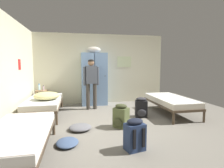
{
  "coord_description": "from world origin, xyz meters",
  "views": [
    {
      "loc": [
        -0.93,
        -4.37,
        1.46
      ],
      "look_at": [
        0.0,
        0.25,
        0.95
      ],
      "focal_mm": 29.45,
      "sensor_mm": 36.0,
      "label": 1
    }
  ],
  "objects_px": {
    "bed_right": "(170,101)",
    "person_traveler": "(91,79)",
    "clothes_pile_grey": "(80,127)",
    "bed_left_rear": "(44,102)",
    "lotion_bottle": "(44,88)",
    "clothes_pile_denim": "(67,142)",
    "shelf_unit": "(42,97)",
    "bedding_heap": "(47,96)",
    "backpack_navy": "(134,135)",
    "backpack_black": "(141,108)",
    "locker_bank": "(94,78)",
    "water_bottle": "(39,87)",
    "backpack_olive": "(121,116)",
    "bed_left_front": "(18,135)"
  },
  "relations": [
    {
      "from": "bed_right",
      "to": "person_traveler",
      "type": "distance_m",
      "value": 2.52
    },
    {
      "from": "clothes_pile_grey",
      "to": "bed_left_rear",
      "type": "bearing_deg",
      "value": 125.16
    },
    {
      "from": "lotion_bottle",
      "to": "bed_right",
      "type": "bearing_deg",
      "value": -23.35
    },
    {
      "from": "lotion_bottle",
      "to": "clothes_pile_denim",
      "type": "height_order",
      "value": "lotion_bottle"
    },
    {
      "from": "shelf_unit",
      "to": "bedding_heap",
      "type": "distance_m",
      "value": 1.37
    },
    {
      "from": "bed_right",
      "to": "lotion_bottle",
      "type": "bearing_deg",
      "value": 156.65
    },
    {
      "from": "bed_right",
      "to": "backpack_navy",
      "type": "relative_size",
      "value": 3.45
    },
    {
      "from": "person_traveler",
      "to": "backpack_navy",
      "type": "xyz_separation_m",
      "value": [
        0.46,
        -3.01,
        -0.71
      ]
    },
    {
      "from": "bed_right",
      "to": "lotion_bottle",
      "type": "xyz_separation_m",
      "value": [
        -3.8,
        1.64,
        0.27
      ]
    },
    {
      "from": "bedding_heap",
      "to": "backpack_black",
      "type": "xyz_separation_m",
      "value": [
        2.56,
        -0.53,
        -0.34
      ]
    },
    {
      "from": "locker_bank",
      "to": "water_bottle",
      "type": "distance_m",
      "value": 1.9
    },
    {
      "from": "water_bottle",
      "to": "lotion_bottle",
      "type": "xyz_separation_m",
      "value": [
        0.15,
        -0.06,
        -0.03
      ]
    },
    {
      "from": "lotion_bottle",
      "to": "clothes_pile_grey",
      "type": "bearing_deg",
      "value": -65.2
    },
    {
      "from": "person_traveler",
      "to": "water_bottle",
      "type": "relative_size",
      "value": 6.93
    },
    {
      "from": "bed_right",
      "to": "backpack_navy",
      "type": "bearing_deg",
      "value": -131.6
    },
    {
      "from": "bed_left_rear",
      "to": "bedding_heap",
      "type": "bearing_deg",
      "value": -57.15
    },
    {
      "from": "bed_left_rear",
      "to": "backpack_olive",
      "type": "distance_m",
      "value": 2.36
    },
    {
      "from": "water_bottle",
      "to": "clothes_pile_denim",
      "type": "height_order",
      "value": "water_bottle"
    },
    {
      "from": "bed_left_rear",
      "to": "lotion_bottle",
      "type": "distance_m",
      "value": 1.16
    },
    {
      "from": "bedding_heap",
      "to": "clothes_pile_denim",
      "type": "xyz_separation_m",
      "value": [
        0.62,
        -1.96,
        -0.55
      ]
    },
    {
      "from": "backpack_black",
      "to": "backpack_navy",
      "type": "relative_size",
      "value": 1.0
    },
    {
      "from": "person_traveler",
      "to": "backpack_navy",
      "type": "height_order",
      "value": "person_traveler"
    },
    {
      "from": "bed_right",
      "to": "person_traveler",
      "type": "height_order",
      "value": "person_traveler"
    },
    {
      "from": "bed_left_rear",
      "to": "person_traveler",
      "type": "xyz_separation_m",
      "value": [
        1.39,
        0.49,
        0.59
      ]
    },
    {
      "from": "bed_left_front",
      "to": "bedding_heap",
      "type": "relative_size",
      "value": 2.71
    },
    {
      "from": "lotion_bottle",
      "to": "clothes_pile_grey",
      "type": "relative_size",
      "value": 0.35
    },
    {
      "from": "shelf_unit",
      "to": "bed_left_front",
      "type": "height_order",
      "value": "shelf_unit"
    },
    {
      "from": "lotion_bottle",
      "to": "backpack_olive",
      "type": "xyz_separation_m",
      "value": [
        2.08,
        -2.5,
        -0.39
      ]
    },
    {
      "from": "person_traveler",
      "to": "backpack_olive",
      "type": "distance_m",
      "value": 2.07
    },
    {
      "from": "bed_left_rear",
      "to": "clothes_pile_denim",
      "type": "height_order",
      "value": "bed_left_rear"
    },
    {
      "from": "backpack_olive",
      "to": "clothes_pile_denim",
      "type": "bearing_deg",
      "value": -148.87
    },
    {
      "from": "bed_left_rear",
      "to": "water_bottle",
      "type": "xyz_separation_m",
      "value": [
        -0.33,
        1.17,
        0.29
      ]
    },
    {
      "from": "shelf_unit",
      "to": "clothes_pile_denim",
      "type": "relative_size",
      "value": 1.15
    },
    {
      "from": "shelf_unit",
      "to": "water_bottle",
      "type": "xyz_separation_m",
      "value": [
        -0.08,
        0.02,
        0.33
      ]
    },
    {
      "from": "backpack_navy",
      "to": "clothes_pile_denim",
      "type": "bearing_deg",
      "value": 159.84
    },
    {
      "from": "backpack_black",
      "to": "clothes_pile_denim",
      "type": "xyz_separation_m",
      "value": [
        -1.94,
        -1.43,
        -0.21
      ]
    },
    {
      "from": "locker_bank",
      "to": "backpack_olive",
      "type": "relative_size",
      "value": 3.76
    },
    {
      "from": "person_traveler",
      "to": "backpack_black",
      "type": "xyz_separation_m",
      "value": [
        1.27,
        -1.17,
        -0.71
      ]
    },
    {
      "from": "shelf_unit",
      "to": "bed_right",
      "type": "relative_size",
      "value": 0.3
    },
    {
      "from": "bed_right",
      "to": "backpack_olive",
      "type": "bearing_deg",
      "value": -153.38
    },
    {
      "from": "bed_right",
      "to": "backpack_olive",
      "type": "xyz_separation_m",
      "value": [
        -1.72,
        -0.86,
        -0.12
      ]
    },
    {
      "from": "locker_bank",
      "to": "bed_right",
      "type": "xyz_separation_m",
      "value": [
        2.07,
        -1.68,
        -0.59
      ]
    },
    {
      "from": "water_bottle",
      "to": "backpack_black",
      "type": "bearing_deg",
      "value": -31.8
    },
    {
      "from": "person_traveler",
      "to": "clothes_pile_grey",
      "type": "relative_size",
      "value": 3.21
    },
    {
      "from": "bed_left_rear",
      "to": "clothes_pile_grey",
      "type": "height_order",
      "value": "bed_left_rear"
    },
    {
      "from": "backpack_black",
      "to": "clothes_pile_denim",
      "type": "height_order",
      "value": "backpack_black"
    },
    {
      "from": "locker_bank",
      "to": "bed_left_front",
      "type": "height_order",
      "value": "locker_bank"
    },
    {
      "from": "backpack_olive",
      "to": "lotion_bottle",
      "type": "bearing_deg",
      "value": 129.68
    },
    {
      "from": "bedding_heap",
      "to": "bed_right",
      "type": "bearing_deg",
      "value": -6.15
    },
    {
      "from": "bed_left_rear",
      "to": "lotion_bottle",
      "type": "xyz_separation_m",
      "value": [
        -0.18,
        1.11,
        0.27
      ]
    }
  ]
}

